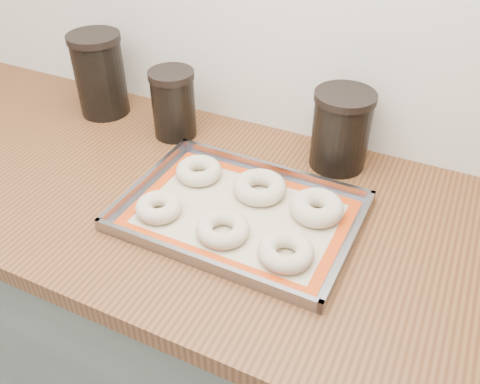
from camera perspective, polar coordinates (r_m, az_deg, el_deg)
The scene contains 13 objects.
cabinet at distance 1.46m, azimuth -8.53°, elevation -13.47°, with size 3.00×0.65×0.86m, color slate.
countertop at distance 1.15m, azimuth -10.56°, elevation 0.75°, with size 3.06×0.68×0.04m, color brown.
baking_tray at distance 1.02m, azimuth 0.00°, elevation -2.37°, with size 0.46×0.34×0.03m.
baking_mat at distance 1.02m, azimuth 0.00°, elevation -2.46°, with size 0.42×0.30×0.00m.
bagel_front_left at distance 1.02m, azimuth -9.12°, elevation -1.71°, with size 0.09×0.09×0.03m, color beige.
bagel_front_mid at distance 0.96m, azimuth -1.95°, elevation -4.16°, with size 0.10×0.10×0.03m, color beige.
bagel_front_right at distance 0.92m, azimuth 5.17°, elevation -6.69°, with size 0.10×0.10×0.03m, color beige.
bagel_back_left at distance 1.11m, azimuth -4.65°, elevation 2.40°, with size 0.10×0.10×0.03m, color beige.
bagel_back_mid at distance 1.06m, azimuth 2.24°, elevation 0.54°, with size 0.11×0.11×0.04m, color beige.
bagel_back_right at distance 1.01m, azimuth 8.63°, elevation -1.75°, with size 0.11×0.11×0.04m, color beige.
canister_left at distance 1.38m, azimuth -15.46°, elevation 12.61°, with size 0.13×0.13×0.21m.
canister_mid at distance 1.25m, azimuth -7.49°, elevation 9.82°, with size 0.11×0.11×0.17m.
canister_right at distance 1.14m, azimuth 11.27°, elevation 6.87°, with size 0.13×0.13×0.18m.
Camera 1 is at (0.58, 0.95, 1.56)m, focal length 38.00 mm.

